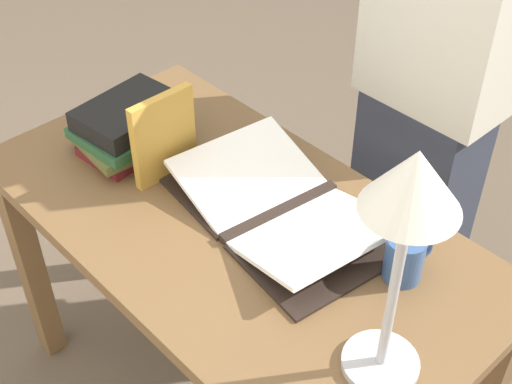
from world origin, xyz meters
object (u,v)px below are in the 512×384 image
object	(u,v)px
open_book	(280,208)
coffee_mug	(405,258)
person_reader	(432,90)
reading_lamp	(409,210)
book_stack_tall	(131,126)
book_standing_upright	(164,137)

from	to	relation	value
open_book	coffee_mug	size ratio (longest dim) A/B	5.07
open_book	person_reader	size ratio (longest dim) A/B	0.33
reading_lamp	coffee_mug	xyz separation A→B (m)	(0.11, -0.20, -0.32)
open_book	book_stack_tall	world-z (taller)	book_stack_tall
reading_lamp	person_reader	xyz separation A→B (m)	(0.41, -0.68, -0.28)
open_book	book_standing_upright	distance (m)	0.31
person_reader	book_standing_upright	bearing A→B (deg)	-114.69
book_stack_tall	reading_lamp	bearing A→B (deg)	175.77
book_stack_tall	person_reader	distance (m)	0.76
coffee_mug	person_reader	bearing A→B (deg)	-58.34
open_book	coffee_mug	world-z (taller)	coffee_mug
open_book	coffee_mug	distance (m)	0.30
book_standing_upright	person_reader	bearing A→B (deg)	-114.84
book_stack_tall	person_reader	bearing A→B (deg)	-124.75
open_book	coffee_mug	bearing A→B (deg)	-162.38
book_stack_tall	person_reader	xyz separation A→B (m)	(-0.43, -0.62, 0.03)
coffee_mug	person_reader	distance (m)	0.57
book_stack_tall	reading_lamp	distance (m)	0.90
person_reader	book_stack_tall	bearing A→B (deg)	-124.75
book_stack_tall	reading_lamp	world-z (taller)	reading_lamp
open_book	book_stack_tall	distance (m)	0.44
book_standing_upright	book_stack_tall	bearing A→B (deg)	-1.68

